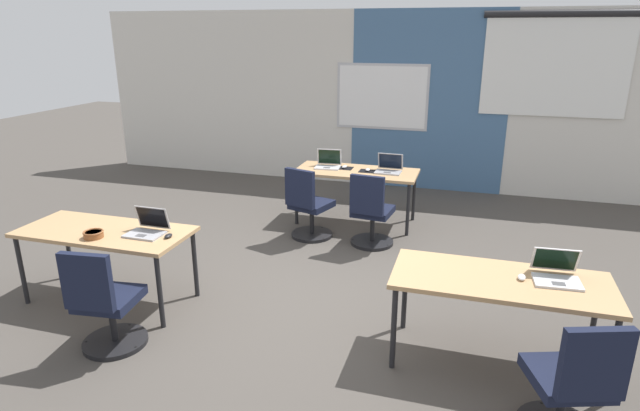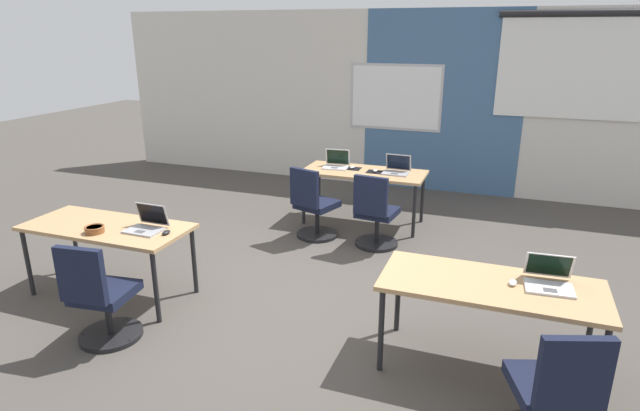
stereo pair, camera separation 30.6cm
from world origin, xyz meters
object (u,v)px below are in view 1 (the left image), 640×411
(laptop_near_right_end, at_px, (556,274))
(snack_bowl, at_px, (93,234))
(desk_near_left, at_px, (105,236))
(mouse_far_right, at_px, (368,170))
(chair_far_right, at_px, (371,216))
(chair_near_right_end, at_px, (571,391))
(desk_far_center, at_px, (356,175))
(laptop_far_left, at_px, (328,164))
(chair_near_left_inner, at_px, (105,308))
(mouse_far_left, at_px, (345,167))
(laptop_near_left_inner, at_px, (147,228))
(chair_far_left, at_px, (309,209))
(laptop_far_right, at_px, (389,168))
(desk_near_right, at_px, (500,286))
(mouse_near_right_end, at_px, (522,277))
(mouse_near_left_inner, at_px, (168,236))

(laptop_near_right_end, xyz_separation_m, snack_bowl, (-3.85, -0.29, -0.01))
(desk_near_left, relative_size, mouse_far_right, 15.06)
(chair_far_right, bearing_deg, chair_near_right_end, 129.38)
(desk_far_center, distance_m, laptop_far_left, 0.43)
(desk_near_left, xyz_separation_m, mouse_far_right, (1.90, 2.81, 0.08))
(chair_near_left_inner, distance_m, mouse_far_left, 3.76)
(laptop_near_left_inner, distance_m, chair_near_right_end, 3.59)
(mouse_far_right, relative_size, chair_far_left, 0.12)
(chair_near_left_inner, height_order, chair_far_right, same)
(desk_near_left, relative_size, chair_far_right, 1.74)
(laptop_near_right_end, xyz_separation_m, chair_near_right_end, (0.04, -0.85, -0.39))
(mouse_far_right, relative_size, chair_near_right_end, 0.12)
(laptop_near_left_inner, distance_m, laptop_far_right, 3.30)
(mouse_far_right, bearing_deg, chair_near_left_inner, -111.50)
(laptop_near_left_inner, distance_m, chair_far_left, 2.25)
(desk_near_right, xyz_separation_m, laptop_far_left, (-2.16, 2.86, 0.11))
(desk_near_left, bearing_deg, desk_far_center, 57.99)
(desk_near_left, relative_size, desk_far_center, 1.00)
(chair_far_right, distance_m, mouse_near_right_end, 2.55)
(laptop_near_left_inner, relative_size, chair_far_left, 0.36)
(laptop_near_left_inner, distance_m, laptop_far_left, 2.97)
(laptop_far_right, xyz_separation_m, laptop_far_left, (-0.83, 0.01, 0.00))
(snack_bowl, bearing_deg, mouse_far_right, 58.10)
(mouse_near_left_inner, bearing_deg, laptop_near_right_end, 1.69)
(mouse_far_left, bearing_deg, laptop_far_right, -2.46)
(desk_far_center, distance_m, mouse_far_left, 0.21)
(desk_near_right, distance_m, chair_far_right, 2.48)
(laptop_far_right, bearing_deg, laptop_far_left, -179.29)
(mouse_near_left_inner, relative_size, chair_near_left_inner, 0.11)
(chair_far_right, bearing_deg, laptop_near_right_end, 138.86)
(laptop_far_right, bearing_deg, snack_bowl, -123.37)
(laptop_near_left_inner, height_order, mouse_far_left, laptop_near_left_inner)
(laptop_near_left_inner, height_order, laptop_far_right, same)
(desk_far_center, relative_size, laptop_near_right_end, 4.57)
(laptop_far_right, bearing_deg, desk_near_left, -125.60)
(mouse_far_right, bearing_deg, mouse_far_left, 168.47)
(laptop_near_left_inner, distance_m, mouse_far_left, 3.05)
(chair_near_left_inner, xyz_separation_m, mouse_far_right, (1.39, 3.52, 0.36))
(laptop_near_left_inner, xyz_separation_m, mouse_far_right, (1.46, 2.77, -0.03))
(chair_near_right_end, xyz_separation_m, laptop_far_left, (-2.58, 3.62, 0.39))
(desk_near_right, distance_m, mouse_far_right, 3.23)
(chair_far_right, xyz_separation_m, mouse_near_right_end, (1.53, -2.01, 0.36))
(desk_near_left, relative_size, laptop_near_left_inner, 4.78)
(desk_far_center, height_order, mouse_near_left_inner, mouse_near_left_inner)
(desk_near_left, bearing_deg, chair_far_right, 43.96)
(laptop_near_left_inner, distance_m, mouse_near_right_end, 3.20)
(chair_near_right_end, bearing_deg, mouse_near_right_end, -89.38)
(laptop_far_right, bearing_deg, laptop_near_left_inner, -119.90)
(chair_near_left_inner, height_order, snack_bowl, chair_near_left_inner)
(mouse_far_left, height_order, snack_bowl, snack_bowl)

